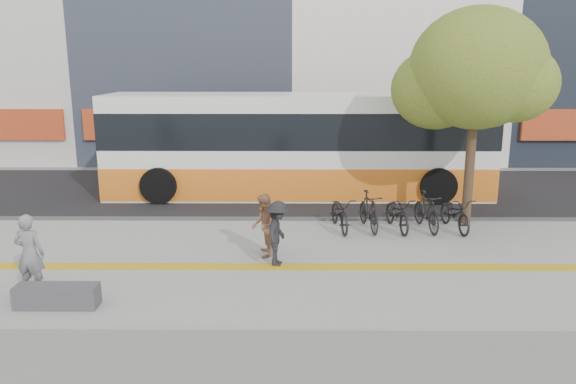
{
  "coord_description": "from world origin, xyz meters",
  "views": [
    {
      "loc": [
        2.01,
        -11.25,
        4.77
      ],
      "look_at": [
        1.91,
        2.0,
        1.66
      ],
      "focal_mm": 34.55,
      "sensor_mm": 36.0,
      "label": 1
    }
  ],
  "objects_px": {
    "pedestrian_tan": "(264,226)",
    "pedestrian_dark": "(278,233)",
    "bench": "(57,296)",
    "street_tree": "(475,71)",
    "bus": "(298,148)",
    "seated_woman": "(30,254)"
  },
  "relations": [
    {
      "from": "pedestrian_tan",
      "to": "pedestrian_dark",
      "type": "distance_m",
      "value": 0.72
    },
    {
      "from": "bench",
      "to": "street_tree",
      "type": "height_order",
      "value": "street_tree"
    },
    {
      "from": "street_tree",
      "to": "pedestrian_tan",
      "type": "distance_m",
      "value": 7.56
    },
    {
      "from": "bus",
      "to": "pedestrian_tan",
      "type": "relative_size",
      "value": 8.68
    },
    {
      "from": "bench",
      "to": "pedestrian_dark",
      "type": "height_order",
      "value": "pedestrian_dark"
    },
    {
      "from": "bench",
      "to": "bus",
      "type": "relative_size",
      "value": 0.12
    },
    {
      "from": "bench",
      "to": "bus",
      "type": "height_order",
      "value": "bus"
    },
    {
      "from": "street_tree",
      "to": "pedestrian_tan",
      "type": "height_order",
      "value": "street_tree"
    },
    {
      "from": "pedestrian_tan",
      "to": "bench",
      "type": "bearing_deg",
      "value": -56.77
    },
    {
      "from": "street_tree",
      "to": "bus",
      "type": "relative_size",
      "value": 0.46
    },
    {
      "from": "street_tree",
      "to": "pedestrian_tan",
      "type": "xyz_separation_m",
      "value": [
        -5.87,
        -3.05,
        -3.65
      ]
    },
    {
      "from": "bench",
      "to": "bus",
      "type": "distance_m",
      "value": 10.93
    },
    {
      "from": "bench",
      "to": "seated_woman",
      "type": "relative_size",
      "value": 0.95
    },
    {
      "from": "bus",
      "to": "pedestrian_tan",
      "type": "bearing_deg",
      "value": -97.66
    },
    {
      "from": "street_tree",
      "to": "bus",
      "type": "height_order",
      "value": "street_tree"
    },
    {
      "from": "bus",
      "to": "pedestrian_tan",
      "type": "xyz_separation_m",
      "value": [
        -0.9,
        -6.73,
        -0.9
      ]
    },
    {
      "from": "pedestrian_dark",
      "to": "seated_woman",
      "type": "bearing_deg",
      "value": 117.59
    },
    {
      "from": "bus",
      "to": "pedestrian_tan",
      "type": "height_order",
      "value": "bus"
    },
    {
      "from": "pedestrian_tan",
      "to": "pedestrian_dark",
      "type": "bearing_deg",
      "value": 26.2
    },
    {
      "from": "seated_woman",
      "to": "pedestrian_dark",
      "type": "bearing_deg",
      "value": -158.48
    },
    {
      "from": "pedestrian_tan",
      "to": "seated_woman",
      "type": "bearing_deg",
      "value": -68.3
    },
    {
      "from": "bus",
      "to": "seated_woman",
      "type": "height_order",
      "value": "bus"
    }
  ]
}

